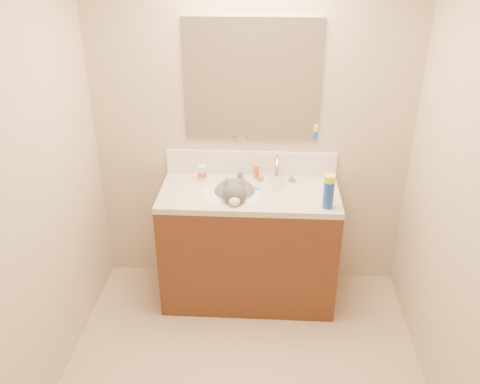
# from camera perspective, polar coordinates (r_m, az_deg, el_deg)

# --- Properties ---
(room_shell) EXTENTS (2.24, 2.54, 2.52)m
(room_shell) POSITION_cam_1_polar(r_m,az_deg,el_deg) (2.24, 0.16, 2.88)
(room_shell) COLOR tan
(room_shell) RESTS_ON ground
(vanity_cabinet) EXTENTS (1.20, 0.55, 0.82)m
(vanity_cabinet) POSITION_cam_1_polar(r_m,az_deg,el_deg) (3.62, 1.00, -6.28)
(vanity_cabinet) COLOR #4B2714
(vanity_cabinet) RESTS_ON ground
(counter_slab) EXTENTS (1.20, 0.55, 0.04)m
(counter_slab) POSITION_cam_1_polar(r_m,az_deg,el_deg) (3.40, 1.06, -0.24)
(counter_slab) COLOR #C4B69A
(counter_slab) RESTS_ON vanity_cabinet
(basin) EXTENTS (0.45, 0.36, 0.14)m
(basin) POSITION_cam_1_polar(r_m,az_deg,el_deg) (3.40, -0.99, -1.16)
(basin) COLOR silver
(basin) RESTS_ON vanity_cabinet
(faucet) EXTENTS (0.28, 0.20, 0.21)m
(faucet) POSITION_cam_1_polar(r_m,az_deg,el_deg) (3.48, 4.14, 2.28)
(faucet) COLOR silver
(faucet) RESTS_ON counter_slab
(cat) EXTENTS (0.36, 0.43, 0.33)m
(cat) POSITION_cam_1_polar(r_m,az_deg,el_deg) (3.39, -0.57, -0.45)
(cat) COLOR #4A484A
(cat) RESTS_ON basin
(backsplash) EXTENTS (1.20, 0.02, 0.18)m
(backsplash) POSITION_cam_1_polar(r_m,az_deg,el_deg) (3.59, 1.25, 3.26)
(backsplash) COLOR silver
(backsplash) RESTS_ON counter_slab
(mirror) EXTENTS (0.90, 0.02, 0.80)m
(mirror) POSITION_cam_1_polar(r_m,az_deg,el_deg) (3.39, 1.35, 12.40)
(mirror) COLOR white
(mirror) RESTS_ON room_shell
(pill_bottle) EXTENTS (0.07, 0.07, 0.11)m
(pill_bottle) POSITION_cam_1_polar(r_m,az_deg,el_deg) (3.54, -4.25, 2.14)
(pill_bottle) COLOR silver
(pill_bottle) RESTS_ON counter_slab
(pill_label) EXTENTS (0.07, 0.07, 0.04)m
(pill_label) POSITION_cam_1_polar(r_m,az_deg,el_deg) (3.54, -4.25, 2.01)
(pill_label) COLOR #D75823
(pill_label) RESTS_ON pill_bottle
(silver_jar) EXTENTS (0.06, 0.06, 0.06)m
(silver_jar) POSITION_cam_1_polar(r_m,az_deg,el_deg) (3.54, 0.04, 1.91)
(silver_jar) COLOR #B7B7BC
(silver_jar) RESTS_ON counter_slab
(amber_bottle) EXTENTS (0.05, 0.05, 0.10)m
(amber_bottle) POSITION_cam_1_polar(r_m,az_deg,el_deg) (3.56, 1.85, 2.29)
(amber_bottle) COLOR #D55719
(amber_bottle) RESTS_ON counter_slab
(toothbrush) EXTENTS (0.10, 0.12, 0.01)m
(toothbrush) POSITION_cam_1_polar(r_m,az_deg,el_deg) (3.41, 2.03, 0.31)
(toothbrush) COLOR silver
(toothbrush) RESTS_ON counter_slab
(toothbrush_head) EXTENTS (0.03, 0.03, 0.02)m
(toothbrush_head) POSITION_cam_1_polar(r_m,az_deg,el_deg) (3.41, 2.03, 0.35)
(toothbrush_head) COLOR #65A3D7
(toothbrush_head) RESTS_ON counter_slab
(spray_can) EXTENTS (0.08, 0.08, 0.18)m
(spray_can) POSITION_cam_1_polar(r_m,az_deg,el_deg) (3.20, 9.90, -0.28)
(spray_can) COLOR #183FAA
(spray_can) RESTS_ON counter_slab
(spray_cap) EXTENTS (0.09, 0.09, 0.04)m
(spray_cap) POSITION_cam_1_polar(r_m,az_deg,el_deg) (3.15, 10.06, 1.49)
(spray_cap) COLOR yellow
(spray_cap) RESTS_ON spray_can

